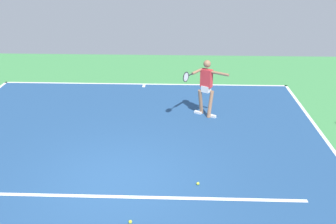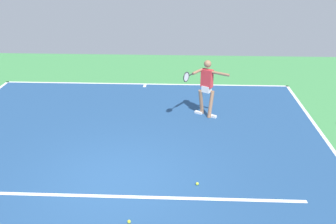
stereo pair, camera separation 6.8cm
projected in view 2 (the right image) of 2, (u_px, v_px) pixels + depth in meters
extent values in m
plane|color=#428E4C|center=(116.00, 181.00, 8.55)|extent=(21.76, 21.76, 0.00)
cube|color=navy|center=(116.00, 181.00, 8.55)|extent=(10.80, 13.31, 0.00)
cube|color=white|center=(145.00, 84.00, 14.61)|extent=(10.80, 0.10, 0.01)
cube|color=white|center=(111.00, 196.00, 8.04)|extent=(8.10, 0.10, 0.01)
cube|color=white|center=(145.00, 86.00, 14.42)|extent=(0.10, 0.30, 0.01)
cylinder|color=#9E7051|center=(211.00, 104.00, 11.65)|extent=(0.24, 0.29, 0.84)
cube|color=white|center=(213.00, 116.00, 11.76)|extent=(0.26, 0.21, 0.07)
cylinder|color=#9E7051|center=(201.00, 102.00, 11.83)|extent=(0.24, 0.29, 0.84)
cube|color=white|center=(198.00, 112.00, 12.02)|extent=(0.26, 0.21, 0.07)
cube|color=white|center=(207.00, 89.00, 11.56)|extent=(0.32, 0.30, 0.20)
cube|color=red|center=(207.00, 78.00, 11.42)|extent=(0.38, 0.33, 0.54)
sphere|color=#9E7051|center=(208.00, 64.00, 11.25)|extent=(0.22, 0.22, 0.22)
cylinder|color=#9E7051|center=(221.00, 74.00, 11.11)|extent=(0.50, 0.36, 0.08)
cylinder|color=#9E7051|center=(198.00, 71.00, 11.21)|extent=(0.36, 0.50, 0.08)
cylinder|color=black|center=(191.00, 75.00, 10.92)|extent=(0.14, 0.20, 0.03)
torus|color=black|center=(186.00, 77.00, 10.73)|extent=(0.18, 0.26, 0.29)
cylinder|color=silver|center=(186.00, 77.00, 10.73)|extent=(0.14, 0.21, 0.25)
sphere|color=yellow|center=(129.00, 222.00, 7.25)|extent=(0.07, 0.07, 0.07)
sphere|color=#CCE033|center=(197.00, 184.00, 8.41)|extent=(0.07, 0.07, 0.07)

